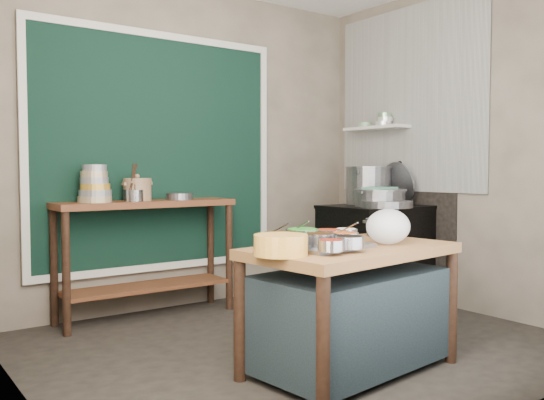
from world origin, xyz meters
TOP-DOWN VIEW (x-y plane):
  - floor at (0.00, 0.00)m, footprint 3.50×3.00m
  - back_wall at (0.00, 1.51)m, footprint 3.50×0.02m
  - left_wall at (-1.76, 0.00)m, footprint 0.02×3.00m
  - right_wall at (1.76, 0.00)m, footprint 0.02×3.00m
  - curtain_panel at (-0.35, 1.47)m, footprint 2.10×0.02m
  - curtain_frame at (-0.35, 1.46)m, footprint 2.22×0.03m
  - tile_panel at (1.74, 0.55)m, footprint 0.02×1.70m
  - soot_patch at (1.74, 0.65)m, footprint 0.01×1.30m
  - wall_shelf at (1.63, 0.85)m, footprint 0.22×0.70m
  - prep_table at (-0.08, -0.61)m, footprint 1.32×0.86m
  - back_counter at (-0.55, 1.28)m, footprint 1.45×0.40m
  - stove_block at (1.35, 0.55)m, footprint 0.90×0.68m
  - stove_top at (1.35, 0.55)m, footprint 0.92×0.69m
  - condiment_tray at (-0.27, -0.59)m, footprint 0.54×0.42m
  - condiment_bowls at (-0.32, -0.58)m, footprint 0.69×0.53m
  - yellow_basin at (-0.64, -0.67)m, footprint 0.33×0.33m
  - saucepan at (0.43, -0.36)m, footprint 0.25×0.25m
  - plastic_bag_a at (0.15, -0.68)m, footprint 0.34×0.32m
  - plastic_bag_b at (0.28, -0.59)m, footprint 0.26×0.23m
  - bowl_stack at (-0.96, 1.28)m, footprint 0.26×0.26m
  - utensil_cup at (-0.68, 1.23)m, footprint 0.20×0.20m
  - ceramic_crock at (-0.61, 1.30)m, footprint 0.30×0.30m
  - wide_bowl at (-0.27, 1.24)m, footprint 0.27×0.27m
  - stock_pot at (1.42, 0.74)m, footprint 0.55×0.55m
  - pot_lid at (1.57, 0.52)m, footprint 0.14×0.41m
  - steamer at (1.24, 0.42)m, footprint 0.49×0.49m
  - green_cloth at (1.24, 0.42)m, footprint 0.28×0.23m
  - shallow_pan at (1.19, 0.30)m, footprint 0.57×0.57m
  - shelf_bowl_stack at (1.63, 0.74)m, footprint 0.15×0.15m
  - shelf_bowl_green at (1.63, 1.00)m, footprint 0.16×0.16m

SIDE VIEW (x-z plane):
  - floor at x=0.00m, z-range -0.02..0.00m
  - prep_table at x=-0.08m, z-range 0.00..0.75m
  - stove_block at x=1.35m, z-range 0.00..0.85m
  - back_counter at x=-0.55m, z-range 0.00..0.95m
  - soot_patch at x=1.74m, z-range 0.05..1.35m
  - condiment_tray at x=-0.27m, z-range 0.75..0.77m
  - yellow_basin at x=-0.64m, z-range 0.75..0.86m
  - condiment_bowls at x=-0.32m, z-range 0.77..0.85m
  - saucepan at x=0.43m, z-range 0.75..0.87m
  - plastic_bag_b at x=0.28m, z-range 0.75..0.92m
  - plastic_bag_a at x=0.15m, z-range 0.75..0.96m
  - stove_top at x=1.35m, z-range 0.85..0.88m
  - shallow_pan at x=1.19m, z-range 0.88..0.94m
  - steamer at x=1.24m, z-range 0.88..1.03m
  - wide_bowl at x=-0.27m, z-range 0.95..1.00m
  - utensil_cup at x=-0.68m, z-range 0.95..1.04m
  - ceramic_crock at x=-0.61m, z-range 0.95..1.11m
  - green_cloth at x=1.24m, z-range 1.03..1.05m
  - stock_pot at x=1.42m, z-range 0.88..1.23m
  - pot_lid at x=1.57m, z-range 0.88..1.27m
  - bowl_stack at x=-0.96m, z-range 0.93..1.22m
  - curtain_panel at x=-0.35m, z-range 0.40..2.30m
  - curtain_frame at x=-0.35m, z-range 0.34..2.36m
  - back_wall at x=0.00m, z-range 0.00..2.80m
  - left_wall at x=-1.76m, z-range 0.00..2.80m
  - right_wall at x=1.76m, z-range 0.00..2.80m
  - wall_shelf at x=1.63m, z-range 1.59..1.61m
  - shelf_bowl_green at x=1.63m, z-range 1.61..1.66m
  - shelf_bowl_stack at x=1.63m, z-range 1.61..1.73m
  - tile_panel at x=1.74m, z-range 1.00..2.70m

